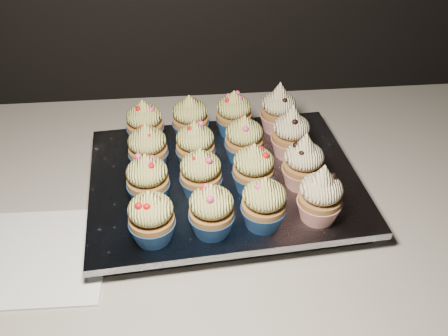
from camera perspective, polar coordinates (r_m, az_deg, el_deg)
worktop at (r=0.84m, az=0.23°, el=-2.81°), size 2.44×0.64×0.04m
napkin at (r=0.76m, az=-20.13°, el=-9.41°), size 0.19×0.19×0.00m
baking_tray at (r=0.81m, az=-0.00°, el=-2.19°), size 0.41×0.32×0.02m
foil_lining at (r=0.80m, az=-0.00°, el=-1.25°), size 0.44×0.36×0.01m
cupcake_0 at (r=0.67m, az=-8.30°, el=-5.63°), size 0.06×0.06×0.08m
cupcake_1 at (r=0.67m, az=-1.43°, el=-4.89°), size 0.06×0.06×0.08m
cupcake_2 at (r=0.69m, az=4.57°, el=-4.07°), size 0.06×0.06×0.08m
cupcake_3 at (r=0.71m, az=10.94°, el=-3.15°), size 0.06×0.06×0.10m
cupcake_4 at (r=0.73m, az=-8.71°, el=-1.33°), size 0.06×0.06×0.08m
cupcake_5 at (r=0.74m, az=-2.66°, el=-0.69°), size 0.06×0.06×0.08m
cupcake_6 at (r=0.75m, az=3.37°, el=-0.12°), size 0.06×0.06×0.08m
cupcake_7 at (r=0.76m, az=9.04°, el=0.53°), size 0.06×0.06×0.10m
cupcake_8 at (r=0.80m, az=-8.70°, el=2.19°), size 0.06×0.06×0.08m
cupcake_9 at (r=0.79m, az=-3.30°, el=2.55°), size 0.06×0.06×0.08m
cupcake_10 at (r=0.81m, az=2.29°, el=3.21°), size 0.06×0.06×0.08m
cupcake_11 at (r=0.82m, az=7.63°, el=3.90°), size 0.06×0.06×0.10m
cupcake_12 at (r=0.86m, az=-9.04°, el=5.01°), size 0.06×0.06×0.08m
cupcake_13 at (r=0.86m, az=-3.89°, el=5.61°), size 0.06×0.06×0.08m
cupcake_14 at (r=0.87m, az=1.13°, el=6.14°), size 0.06×0.06×0.08m
cupcake_15 at (r=0.89m, az=6.24°, el=6.61°), size 0.06×0.06×0.10m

